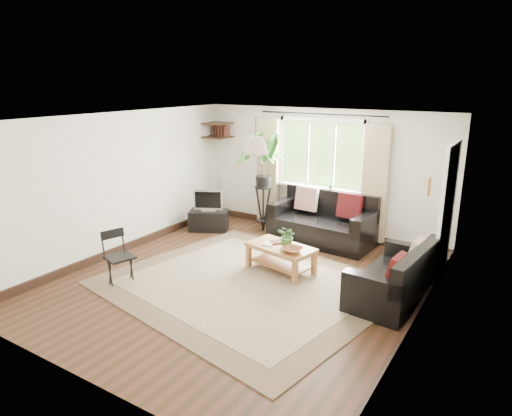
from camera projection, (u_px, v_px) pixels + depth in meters
The scene contains 24 objects.
floor at pixel (242, 282), 6.80m from camera, with size 5.50×5.50×0.00m, color #301F10.
ceiling at pixel (240, 119), 6.14m from camera, with size 5.50×5.50×0.00m, color white.
wall_back at pixel (321, 172), 8.72m from camera, with size 5.00×0.02×2.40m, color silver.
wall_front at pixel (76, 271), 4.23m from camera, with size 5.00×0.02×2.40m, color silver.
wall_left at pixel (119, 184), 7.75m from camera, with size 0.02×5.50×2.40m, color silver.
wall_right at pixel (423, 235), 5.20m from camera, with size 0.02×5.50×2.40m, color silver.
rug at pixel (247, 284), 6.69m from camera, with size 3.83×3.28×0.02m, color beige.
window at pixel (321, 154), 8.59m from camera, with size 2.50×0.16×2.16m, color white, non-canonical shape.
door at pixel (446, 215), 6.65m from camera, with size 0.06×0.96×2.06m, color silver.
corner_shelf at pixel (218, 130), 9.47m from camera, with size 0.50×0.50×0.34m, color black, non-canonical shape.
pendant_lamp at pixel (256, 141), 6.57m from camera, with size 0.36×0.36×0.54m, color beige, non-canonical shape.
wall_sconce at pixel (427, 183), 5.33m from camera, with size 0.12×0.12×0.28m, color beige, non-canonical shape.
sofa_back at pixel (322, 219), 8.34m from camera, with size 1.87×0.93×0.88m, color black, non-canonical shape.
sofa_right at pixel (393, 274), 6.18m from camera, with size 0.79×1.57×0.74m, color black, non-canonical shape.
coffee_table at pixel (281, 259), 7.12m from camera, with size 1.04×0.57×0.43m, color olive, non-canonical shape.
table_plant at pixel (288, 236), 6.98m from camera, with size 0.30×0.26×0.33m, color #386E2C.
bowl at pixel (292, 250), 6.78m from camera, with size 0.31×0.31×0.08m, color brown.
book_a at pixel (264, 243), 7.17m from camera, with size 0.16×0.22×0.02m, color silver.
book_b at pixel (276, 240), 7.27m from camera, with size 0.17×0.24×0.02m, color #4E291F.
tv_stand at pixel (209, 220), 9.09m from camera, with size 0.75×0.42×0.40m, color black.
tv at pixel (208, 200), 8.97m from camera, with size 0.57×0.19×0.44m, color #A5A5AA, non-canonical shape.
palm_stand at pixel (263, 183), 8.84m from camera, with size 0.76×0.76×1.96m, color black, non-canonical shape.
folding_chair at pixel (120, 258), 6.66m from camera, with size 0.41×0.41×0.79m, color black, non-canonical shape.
sill_plant at pixel (330, 182), 8.53m from camera, with size 0.14×0.10×0.27m, color #2D6023.
Camera 1 is at (3.49, -5.18, 2.91)m, focal length 32.00 mm.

